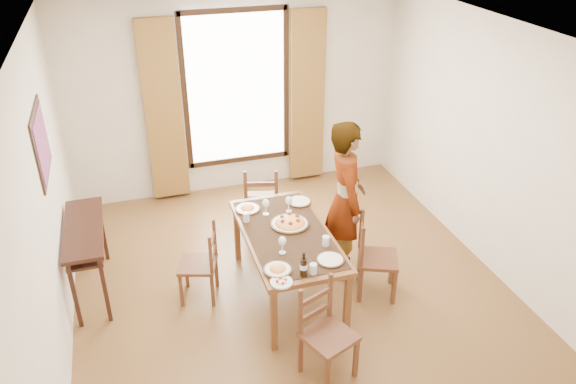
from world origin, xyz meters
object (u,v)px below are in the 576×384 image
object	(u,v)px
console_table	(85,236)
dining_table	(287,239)
man	(346,200)
pasta_platter	(290,221)

from	to	relation	value
console_table	dining_table	size ratio (longest dim) A/B	0.73
dining_table	man	world-z (taller)	man
man	pasta_platter	size ratio (longest dim) A/B	4.45
man	pasta_platter	xyz separation A→B (m)	(-0.65, -0.10, -0.08)
dining_table	pasta_platter	world-z (taller)	pasta_platter
dining_table	man	xyz separation A→B (m)	(0.73, 0.23, 0.21)
dining_table	man	bearing A→B (deg)	17.71
console_table	man	xyz separation A→B (m)	(2.68, -0.42, 0.21)
pasta_platter	man	bearing A→B (deg)	8.74
man	pasta_platter	bearing A→B (deg)	108.07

